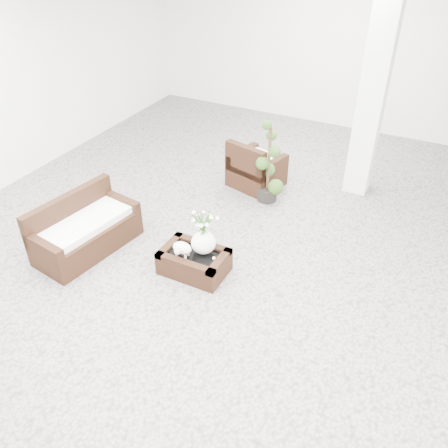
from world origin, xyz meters
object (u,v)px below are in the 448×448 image
at_px(coffee_table, 194,262).
at_px(armchair, 257,163).
at_px(loveseat, 85,226).
at_px(topiary, 269,162).

height_order(coffee_table, armchair, armchair).
xyz_separation_m(coffee_table, loveseat, (-1.66, -0.26, 0.26)).
xyz_separation_m(loveseat, topiary, (1.82, 2.50, 0.30)).
distance_m(coffee_table, armchair, 2.66).
relative_size(armchair, loveseat, 0.57).
bearing_deg(loveseat, topiary, -27.30).
bearing_deg(topiary, armchair, 133.64).
xyz_separation_m(armchair, topiary, (0.37, -0.39, 0.28)).
height_order(armchair, loveseat, armchair).
relative_size(coffee_table, loveseat, 0.58).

